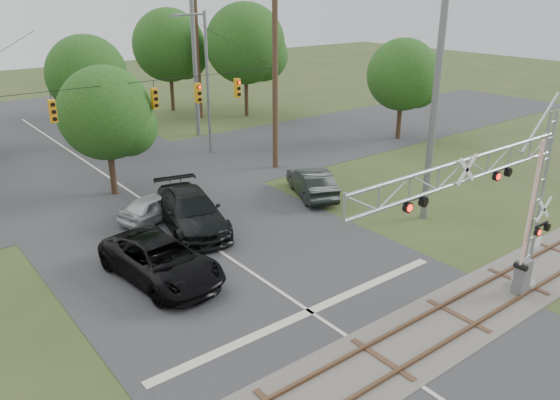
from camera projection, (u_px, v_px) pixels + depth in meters
ground at (434, 395)px, 15.83m from camera, size 160.00×160.00×0.00m
road_main at (241, 266)px, 23.18m from camera, size 14.00×90.00×0.02m
road_cross at (113, 180)px, 33.48m from camera, size 90.00×12.00×0.02m
railroad_track at (382, 359)px, 17.29m from camera, size 90.00×3.20×0.17m
crossing_gantry at (495, 203)px, 18.14m from camera, size 10.63×0.90×7.04m
traffic_signal_span at (147, 95)px, 28.99m from camera, size 19.34×0.36×11.50m
pickup_black at (161, 261)px, 21.84m from camera, size 3.46×6.31×1.68m
car_dark at (191, 211)px, 26.47m from camera, size 3.96×6.75×1.84m
sedan_silver at (156, 206)px, 27.67m from camera, size 4.33×2.69×1.37m
suv_dark at (312, 183)px, 30.73m from camera, size 3.44×5.10×1.59m
streetlight at (205, 76)px, 37.15m from camera, size 2.58×0.27×9.66m
utility_poles at (147, 73)px, 32.05m from camera, size 25.49×27.70×13.40m
treeline at (76, 68)px, 39.86m from camera, size 54.03×26.35×10.01m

